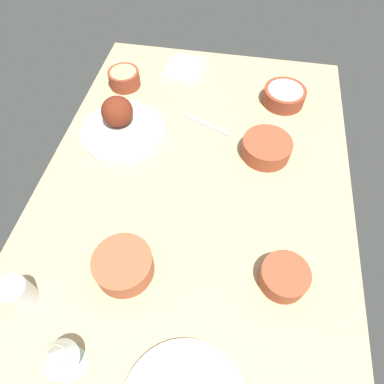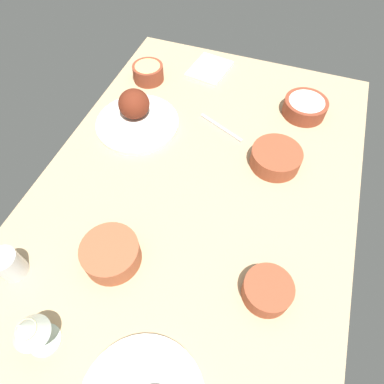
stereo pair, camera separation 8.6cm
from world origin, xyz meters
TOP-DOWN VIEW (x-y plane):
  - dining_table at (0.00, 0.00)cm, footprint 140.00×90.00cm
  - plate_far_side at (22.15, 27.41)cm, footprint 27.21×27.21cm
  - bowl_sauce at (19.57, -19.56)cm, footprint 14.99×14.99cm
  - bowl_onions at (-20.50, -25.71)cm, footprint 11.51×11.51cm
  - bowl_cream at (44.94, -24.34)cm, footprint 14.41×14.41cm
  - bowl_soup at (-24.59, 12.24)cm, footprint 14.30×14.30cm
  - bowl_pasta at (44.10, 32.75)cm, footprint 11.14×11.14cm
  - wine_glass at (-46.67, 17.49)cm, footprint 7.60×7.60cm
  - water_tumbler at (-35.43, 33.47)cm, footprint 6.43×6.43cm
  - folded_napkin at (56.87, 13.09)cm, footprint 17.95×15.43cm
  - spoon_loose at (28.51, 0.35)cm, footprint 7.99×16.26cm

SIDE VIEW (x-z plane):
  - dining_table at x=0.00cm, z-range 0.00..4.00cm
  - spoon_loose at x=28.51cm, z-range 4.00..4.80cm
  - folded_napkin at x=56.87cm, z-range 4.00..5.20cm
  - bowl_cream at x=44.94cm, z-range 4.24..9.50cm
  - bowl_onions at x=-20.50cm, z-range 4.24..9.52cm
  - bowl_sauce at x=19.57cm, z-range 4.24..9.67cm
  - plate_far_side at x=22.15cm, z-range 1.81..12.42cm
  - bowl_pasta at x=44.10cm, z-range 4.25..10.05cm
  - bowl_soup at x=-24.59cm, z-range 4.25..10.49cm
  - water_tumbler at x=-35.43cm, z-range 4.00..11.92cm
  - wine_glass at x=-46.67cm, z-range 6.93..20.93cm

